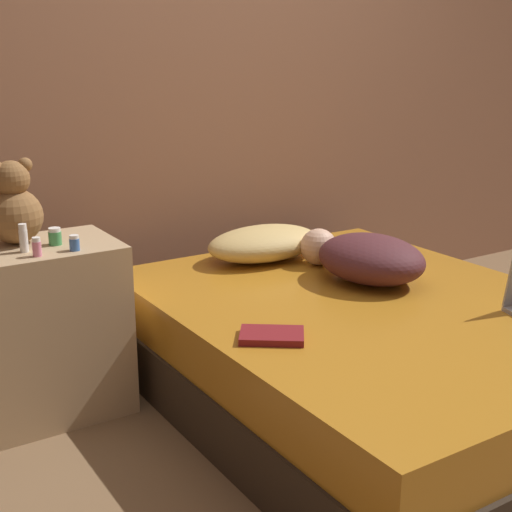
{
  "coord_description": "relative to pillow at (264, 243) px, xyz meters",
  "views": [
    {
      "loc": [
        -1.76,
        -1.94,
        1.35
      ],
      "look_at": [
        -0.38,
        0.24,
        0.61
      ],
      "focal_mm": 50.0,
      "sensor_mm": 36.0,
      "label": 1
    }
  ],
  "objects": [
    {
      "name": "ground_plane",
      "position": [
        0.04,
        -0.7,
        -0.51
      ],
      "size": [
        12.0,
        12.0,
        0.0
      ],
      "primitive_type": "plane",
      "color": "brown"
    },
    {
      "name": "wall_back",
      "position": [
        0.04,
        0.53,
        0.79
      ],
      "size": [
        8.0,
        0.06,
        2.6
      ],
      "color": "#996B51",
      "rests_on": "ground_plane"
    },
    {
      "name": "bed",
      "position": [
        0.04,
        -0.7,
        -0.29
      ],
      "size": [
        1.48,
        1.89,
        0.43
      ],
      "color": "#2D2319",
      "rests_on": "ground_plane"
    },
    {
      "name": "nightstand",
      "position": [
        -1.04,
        -0.08,
        -0.17
      ],
      "size": [
        0.54,
        0.42,
        0.67
      ],
      "color": "tan",
      "rests_on": "ground_plane"
    },
    {
      "name": "pillow",
      "position": [
        0.0,
        0.0,
        0.0
      ],
      "size": [
        0.56,
        0.34,
        0.15
      ],
      "color": "tan",
      "rests_on": "bed"
    },
    {
      "name": "person_lying",
      "position": [
        0.19,
        -0.48,
        0.02
      ],
      "size": [
        0.43,
        0.65,
        0.2
      ],
      "rotation": [
        0.0,
        0.0,
        0.11
      ],
      "color": "#4C2328",
      "rests_on": "bed"
    },
    {
      "name": "teddy_bear",
      "position": [
        -1.1,
        -0.01,
        0.3
      ],
      "size": [
        0.21,
        0.21,
        0.31
      ],
      "color": "brown",
      "rests_on": "nightstand"
    },
    {
      "name": "bottle_pink",
      "position": [
        -1.09,
        -0.22,
        0.19
      ],
      "size": [
        0.03,
        0.03,
        0.07
      ],
      "color": "pink",
      "rests_on": "nightstand"
    },
    {
      "name": "bottle_white",
      "position": [
        -1.11,
        -0.14,
        0.21
      ],
      "size": [
        0.03,
        0.03,
        0.1
      ],
      "color": "white",
      "rests_on": "nightstand"
    },
    {
      "name": "bottle_blue",
      "position": [
        -0.95,
        -0.22,
        0.19
      ],
      "size": [
        0.04,
        0.04,
        0.06
      ],
      "color": "#3866B2",
      "rests_on": "nightstand"
    },
    {
      "name": "bottle_green",
      "position": [
        -0.99,
        -0.11,
        0.19
      ],
      "size": [
        0.05,
        0.05,
        0.06
      ],
      "color": "#3D8E4C",
      "rests_on": "nightstand"
    },
    {
      "name": "book",
      "position": [
        -0.5,
        -0.81,
        -0.06
      ],
      "size": [
        0.26,
        0.24,
        0.02
      ],
      "rotation": [
        0.0,
        0.0,
        -0.62
      ],
      "color": "maroon",
      "rests_on": "bed"
    }
  ]
}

